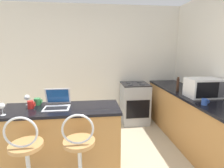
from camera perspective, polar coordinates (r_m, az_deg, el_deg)
wall_back at (r=4.06m, az=-7.12°, el=6.41°), size 12.00×0.06×2.60m
breakfast_bar at (r=2.57m, az=-16.00°, el=-16.94°), size 1.55×0.58×0.89m
counter_right at (r=3.30m, az=25.90°, el=-11.15°), size 0.65×3.00×0.89m
bar_stool_near at (r=2.18m, az=-25.91°, el=-22.20°), size 0.40×0.40×1.03m
bar_stool_far at (r=2.07m, az=-10.49°, el=-22.99°), size 0.40×0.40×1.03m
laptop at (r=2.42m, az=-17.44°, el=-5.82°), size 0.33×0.30×0.24m
microwave at (r=3.13m, az=27.65°, el=-1.07°), size 0.50×0.35×0.30m
stove_range at (r=4.01m, az=7.35°, el=-6.14°), size 0.58×0.61×0.90m
wine_glass_short at (r=2.66m, az=-26.00°, el=-4.03°), size 0.07×0.07×0.14m
mug_green at (r=2.61m, az=-23.10°, el=-5.29°), size 0.11×0.09×0.09m
wine_glass_tall at (r=2.38m, az=-32.29°, el=-6.24°), size 0.07×0.07×0.15m
pepper_mill at (r=3.35m, az=20.69°, el=-0.14°), size 0.05×0.05×0.27m
mug_blue at (r=2.72m, az=28.00°, el=-5.17°), size 0.10×0.08×0.09m
mug_red at (r=2.49m, az=-24.97°, el=-6.13°), size 0.09×0.07×0.10m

